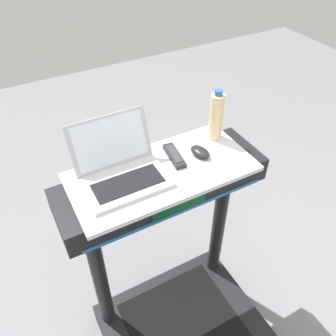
# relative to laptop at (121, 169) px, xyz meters

# --- Properties ---
(desk_board) EXTENTS (0.76, 0.36, 0.02)m
(desk_board) POSITION_rel_laptop_xyz_m (0.16, -0.04, -0.06)
(desk_board) COLOR silver
(desk_board) RESTS_ON treadmill_base
(laptop) EXTENTS (0.33, 0.29, 0.22)m
(laptop) POSITION_rel_laptop_xyz_m (0.00, 0.00, 0.00)
(laptop) COLOR #B7B7BC
(laptop) RESTS_ON desk_board
(computer_mouse) EXTENTS (0.08, 0.11, 0.03)m
(computer_mouse) POSITION_rel_laptop_xyz_m (0.35, -0.03, -0.03)
(computer_mouse) COLOR black
(computer_mouse) RESTS_ON desk_board
(water_bottle) EXTENTS (0.06, 0.06, 0.24)m
(water_bottle) POSITION_rel_laptop_xyz_m (0.48, 0.05, 0.07)
(water_bottle) COLOR beige
(water_bottle) RESTS_ON desk_board
(tv_remote) EXTENTS (0.07, 0.16, 0.02)m
(tv_remote) POSITION_rel_laptop_xyz_m (0.24, 0.01, -0.03)
(tv_remote) COLOR #232326
(tv_remote) RESTS_ON desk_board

